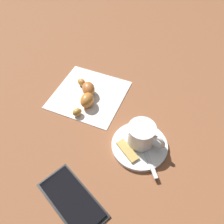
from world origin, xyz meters
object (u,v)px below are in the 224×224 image
saucer (139,146)px  espresso_cup (142,135)px  cell_phone (72,200)px  teaspoon (143,144)px  croissant (87,95)px  napkin (89,94)px  sugar_packet (127,151)px

saucer → espresso_cup: espresso_cup is taller
saucer → cell_phone: saucer is taller
teaspoon → cell_phone: size_ratio=0.69×
saucer → croissant: bearing=170.1°
saucer → teaspoon: teaspoon is taller
espresso_cup → cell_phone: size_ratio=0.56×
teaspoon → croissant: bearing=171.3°
saucer → espresso_cup: (-0.00, 0.01, 0.03)m
espresso_cup → saucer: bearing=-73.3°
teaspoon → napkin: (-0.22, 0.05, -0.01)m
sugar_packet → cell_phone: bearing=-80.2°
saucer → napkin: saucer is taller
espresso_cup → sugar_packet: 0.05m
sugar_packet → napkin: size_ratio=0.33×
espresso_cup → croissant: (-0.20, 0.03, -0.02)m
croissant → cell_phone: size_ratio=0.72×
sugar_packet → saucer: bearing=88.3°
teaspoon → croissant: 0.21m
napkin → croissant: (0.01, -0.02, 0.02)m
espresso_cup → napkin: 0.22m
teaspoon → sugar_packet: bearing=-116.3°
espresso_cup → napkin: espresso_cup is taller
saucer → teaspoon: bearing=29.0°
espresso_cup → cell_phone: 0.21m
sugar_packet → cell_phone: 0.16m
cell_phone → espresso_cup: bearing=80.9°
teaspoon → napkin: teaspoon is taller
saucer → cell_phone: (-0.03, -0.19, -0.00)m
teaspoon → cell_phone: (-0.04, -0.20, -0.01)m
espresso_cup → teaspoon: size_ratio=0.80×
teaspoon → croissant: size_ratio=0.97×
saucer → cell_phone: size_ratio=0.81×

